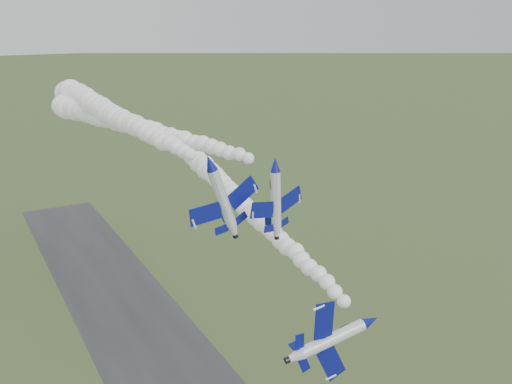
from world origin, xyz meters
TOP-DOWN VIEW (x-y plane):
  - jet_lead at (10.28, -1.73)m, footprint 4.18×13.03m
  - smoke_trail_jet_lead at (13.77, 38.04)m, footprint 10.34×72.99m
  - jet_pair_left at (-1.06, 19.49)m, footprint 10.76×13.54m
  - smoke_trail_jet_pair_left at (-3.71, 55.46)m, footprint 9.81×65.81m
  - jet_pair_right at (8.94, 18.92)m, footprint 10.76×12.54m
  - smoke_trail_jet_pair_right at (-0.43, 52.45)m, footprint 21.23×62.07m

SIDE VIEW (x-z plane):
  - jet_lead at x=10.28m, z-range 27.25..37.79m
  - smoke_trail_jet_lead at x=13.77m, z-range 32.95..37.51m
  - jet_pair_right at x=8.94m, z-range 46.07..49.22m
  - smoke_trail_jet_pair_right at x=-0.43m, z-range 45.89..50.63m
  - jet_pair_left at x=-1.06m, z-range 46.82..51.24m
  - smoke_trail_jet_pair_left at x=-3.71m, z-range 47.37..52.85m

